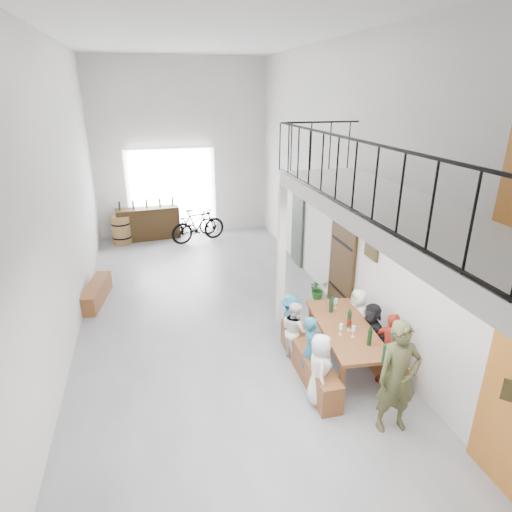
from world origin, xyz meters
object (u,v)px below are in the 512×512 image
object	(u,v)px
oak_barrel	(121,230)
host_standing	(398,378)
serving_counter	(148,223)
tasting_table	(346,331)
bicycle_near	(191,223)
bench_inner	(309,362)
side_bench	(96,293)

from	to	relation	value
oak_barrel	host_standing	world-z (taller)	host_standing
serving_counter	host_standing	xyz separation A→B (m)	(3.17, -9.41, 0.33)
oak_barrel	serving_counter	xyz separation A→B (m)	(0.84, 0.25, 0.08)
tasting_table	bicycle_near	distance (m)	8.06
bench_inner	serving_counter	xyz separation A→B (m)	(-2.45, 7.96, 0.27)
host_standing	side_bench	bearing A→B (deg)	134.80
tasting_table	host_standing	distance (m)	1.51
side_bench	oak_barrel	size ratio (longest dim) A/B	1.75
oak_barrel	side_bench	bearing A→B (deg)	-96.16
tasting_table	bench_inner	xyz separation A→B (m)	(-0.67, -0.05, -0.46)
side_bench	oak_barrel	xyz separation A→B (m)	(0.43, 3.98, 0.22)
tasting_table	host_standing	world-z (taller)	host_standing
host_standing	bicycle_near	bearing A→B (deg)	105.20
side_bench	host_standing	distance (m)	6.85
side_bench	host_standing	size ratio (longest dim) A/B	0.90
bench_inner	bicycle_near	distance (m)	7.99
side_bench	serving_counter	bearing A→B (deg)	73.32
tasting_table	bicycle_near	size ratio (longest dim) A/B	1.28
bench_inner	oak_barrel	size ratio (longest dim) A/B	2.46
side_bench	host_standing	xyz separation A→B (m)	(4.44, -5.17, 0.63)
tasting_table	bench_inner	size ratio (longest dim) A/B	1.00
side_bench	bicycle_near	world-z (taller)	bicycle_near
bench_inner	host_standing	distance (m)	1.72
side_bench	serving_counter	world-z (taller)	serving_counter
tasting_table	bench_inner	distance (m)	0.81
oak_barrel	bench_inner	bearing A→B (deg)	-66.90
tasting_table	oak_barrel	bearing A→B (deg)	123.22
oak_barrel	serving_counter	size ratio (longest dim) A/B	0.45
bench_inner	bicycle_near	bearing A→B (deg)	98.98
bicycle_near	side_bench	bearing A→B (deg)	145.80
tasting_table	bicycle_near	xyz separation A→B (m)	(-1.77, 7.86, -0.27)
oak_barrel	bicycle_near	bearing A→B (deg)	5.23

